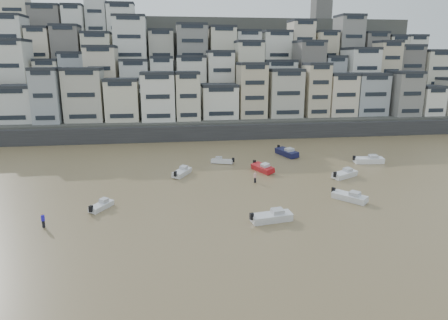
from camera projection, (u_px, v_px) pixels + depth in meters
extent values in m
plane|color=olive|center=(196.00, 310.00, 30.54)|extent=(400.00, 400.00, 0.00)
cube|color=#38383A|center=(218.00, 132.00, 93.81)|extent=(140.00, 3.00, 3.50)
cube|color=#4C4C47|center=(234.00, 126.00, 101.15)|extent=(140.00, 14.00, 4.00)
cube|color=#4C4C47|center=(227.00, 108.00, 111.91)|extent=(140.00, 14.00, 10.00)
cube|color=#4C4C47|center=(221.00, 91.00, 122.42)|extent=(140.00, 14.00, 18.00)
cube|color=#4C4C47|center=(216.00, 76.00, 132.94)|extent=(140.00, 16.00, 26.00)
cube|color=#4C4C47|center=(211.00, 66.00, 145.62)|extent=(140.00, 18.00, 32.00)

